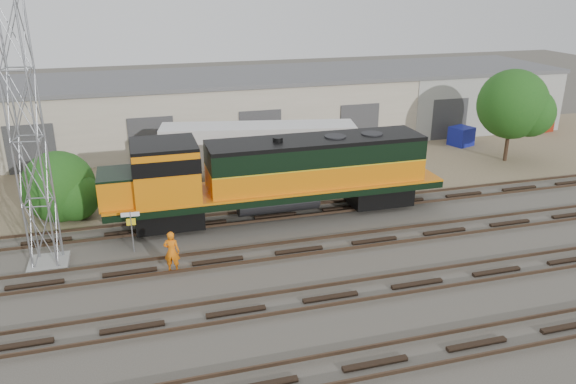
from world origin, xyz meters
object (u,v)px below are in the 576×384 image
object	(u,v)px
locomotive	(272,174)
worker	(172,252)
signal_tower	(29,144)
semi_trailer	(263,146)

from	to	relation	value
locomotive	worker	distance (m)	7.78
locomotive	signal_tower	size ratio (longest dim) A/B	1.56
worker	semi_trailer	world-z (taller)	semi_trailer
signal_tower	worker	world-z (taller)	signal_tower
signal_tower	worker	xyz separation A→B (m)	(5.52, -2.20, -4.85)
signal_tower	locomotive	bearing A→B (deg)	12.69
worker	locomotive	bearing A→B (deg)	-124.09
signal_tower	semi_trailer	world-z (taller)	signal_tower
locomotive	worker	bearing A→B (deg)	-141.11
locomotive	semi_trailer	size ratio (longest dim) A/B	1.48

